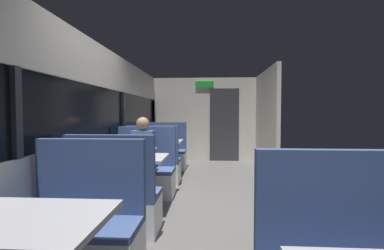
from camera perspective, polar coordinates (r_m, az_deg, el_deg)
ground_plane at (r=3.80m, az=1.39°, el=-18.08°), size 3.30×9.20×0.02m
carriage_window_panel_left at (r=3.90m, az=-20.45°, el=-0.85°), size 0.09×8.48×2.30m
carriage_end_bulkhead at (r=7.75m, az=2.99°, el=1.09°), size 2.90×0.11×2.30m
carriage_aisle_panel_right at (r=6.69m, az=14.90°, el=0.90°), size 0.08×2.40×2.30m
dining_table_near_window at (r=1.91m, az=-31.05°, el=-18.80°), size 0.90×0.70×0.74m
bench_near_window_facing_entry at (r=2.59m, az=-21.50°, el=-20.26°), size 0.95×0.50×1.10m
dining_table_mid_window at (r=3.85m, az=-12.12°, el=-7.82°), size 0.90×0.70×0.74m
bench_mid_window_facing_end at (r=3.27m, az=-15.50°, el=-15.31°), size 0.95×0.50×1.10m
bench_mid_window_facing_entry at (r=4.57m, az=-9.69°, el=-10.13°), size 0.95×0.50×1.10m
dining_table_far_window at (r=5.95m, az=-6.44°, el=-4.14°), size 0.90×0.70×0.74m
bench_far_window_facing_end at (r=5.32m, az=-7.74°, el=-8.33°), size 0.95×0.50×1.10m
bench_far_window_facing_entry at (r=6.68m, az=-5.38°, el=-6.11°), size 0.95×0.50×1.10m
seated_passenger at (r=4.46m, az=-9.92°, el=-7.71°), size 0.47×0.55×1.26m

